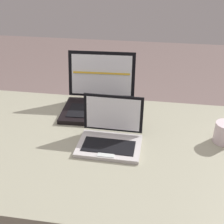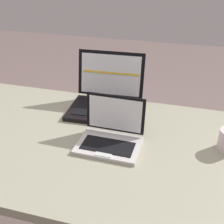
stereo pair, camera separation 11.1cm
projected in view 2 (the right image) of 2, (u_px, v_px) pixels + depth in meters
The scene contains 3 objects.
desk at pixel (96, 153), 1.24m from camera, with size 1.67×0.83×0.70m.
laptop_front at pixel (111, 136), 1.18m from camera, with size 0.26×0.20×0.19m.
laptop_rear at pixel (106, 99), 1.43m from camera, with size 0.36×0.31×0.26m.
Camera 2 is at (0.33, -0.94, 1.41)m, focal length 46.01 mm.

